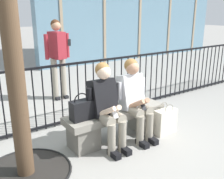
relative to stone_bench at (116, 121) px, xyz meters
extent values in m
plane|color=gray|center=(0.00, 0.00, -0.27)|extent=(60.00, 60.00, 0.00)
cube|color=gray|center=(0.00, 0.00, 0.13)|extent=(1.60, 0.44, 0.10)
cube|color=slate|center=(-0.56, 0.00, -0.10)|extent=(0.36, 0.37, 0.35)
cube|color=slate|center=(0.56, 0.00, -0.10)|extent=(0.36, 0.37, 0.35)
cylinder|color=gray|center=(-0.34, -0.18, 0.20)|extent=(0.15, 0.40, 0.15)
cylinder|color=gray|center=(-0.34, -0.38, -0.05)|extent=(0.11, 0.11, 0.45)
cube|color=black|center=(-0.34, -0.44, -0.23)|extent=(0.09, 0.22, 0.08)
cylinder|color=gray|center=(-0.16, -0.18, 0.20)|extent=(0.15, 0.40, 0.15)
cylinder|color=gray|center=(-0.16, -0.38, -0.05)|extent=(0.11, 0.11, 0.45)
cube|color=black|center=(-0.16, -0.44, -0.23)|extent=(0.09, 0.22, 0.08)
cube|color=black|center=(-0.25, -0.04, 0.44)|extent=(0.36, 0.30, 0.55)
cylinder|color=black|center=(-0.47, -0.04, 0.49)|extent=(0.08, 0.08, 0.26)
cylinder|color=beige|center=(-0.33, -0.26, 0.32)|extent=(0.16, 0.28, 0.20)
cylinder|color=black|center=(-0.03, -0.04, 0.49)|extent=(0.08, 0.08, 0.26)
cylinder|color=beige|center=(-0.17, -0.26, 0.32)|extent=(0.16, 0.28, 0.20)
cube|color=silver|center=(-0.25, -0.32, 0.30)|extent=(0.07, 0.10, 0.13)
sphere|color=beige|center=(-0.25, -0.06, 0.81)|extent=(0.20, 0.20, 0.20)
sphere|color=olive|center=(-0.25, -0.03, 0.84)|extent=(0.20, 0.20, 0.20)
cylinder|color=gray|center=(0.16, -0.18, 0.20)|extent=(0.15, 0.40, 0.15)
cylinder|color=gray|center=(0.16, -0.38, -0.05)|extent=(0.11, 0.11, 0.45)
cube|color=black|center=(0.16, -0.44, -0.23)|extent=(0.09, 0.22, 0.08)
cylinder|color=gray|center=(0.34, -0.18, 0.20)|extent=(0.15, 0.40, 0.15)
cylinder|color=gray|center=(0.34, -0.38, -0.05)|extent=(0.11, 0.11, 0.45)
cube|color=black|center=(0.34, -0.44, -0.23)|extent=(0.09, 0.22, 0.08)
cube|color=silver|center=(0.25, -0.04, 0.44)|extent=(0.36, 0.30, 0.55)
cylinder|color=silver|center=(0.03, -0.04, 0.49)|extent=(0.08, 0.08, 0.26)
cylinder|color=tan|center=(0.17, -0.26, 0.32)|extent=(0.16, 0.28, 0.20)
cylinder|color=silver|center=(0.47, -0.04, 0.49)|extent=(0.08, 0.08, 0.26)
cylinder|color=tan|center=(0.33, -0.26, 0.32)|extent=(0.16, 0.28, 0.20)
cube|color=black|center=(0.25, -0.32, 0.30)|extent=(0.07, 0.10, 0.13)
sphere|color=tan|center=(0.25, -0.06, 0.81)|extent=(0.20, 0.20, 0.20)
sphere|color=olive|center=(0.25, -0.03, 0.84)|extent=(0.20, 0.20, 0.20)
cube|color=black|center=(-0.58, -0.01, 0.31)|extent=(0.30, 0.17, 0.27)
torus|color=black|center=(-0.58, -0.01, 0.45)|extent=(0.21, 0.02, 0.21)
cube|color=beige|center=(0.73, -0.33, -0.07)|extent=(0.37, 0.17, 0.40)
torus|color=slate|center=(0.73, -0.39, 0.15)|extent=(0.18, 0.01, 0.18)
torus|color=slate|center=(0.73, -0.27, 0.15)|extent=(0.18, 0.01, 0.18)
cylinder|color=gray|center=(-0.03, 2.25, 0.18)|extent=(0.13, 0.13, 0.90)
cube|color=black|center=(-0.03, 2.21, -0.24)|extent=(0.09, 0.22, 0.06)
cylinder|color=gray|center=(0.17, 2.25, 0.18)|extent=(0.13, 0.13, 0.90)
cube|color=black|center=(0.17, 2.21, -0.24)|extent=(0.09, 0.22, 0.06)
cube|color=maroon|center=(0.07, 2.25, 0.91)|extent=(0.29, 0.41, 0.56)
cylinder|color=maroon|center=(-0.16, 2.25, 0.89)|extent=(0.08, 0.08, 0.52)
cylinder|color=maroon|center=(0.31, 2.25, 0.89)|extent=(0.08, 0.08, 0.52)
sphere|color=tan|center=(0.07, 2.25, 1.31)|extent=(0.20, 0.20, 0.20)
sphere|color=#472816|center=(0.07, 2.27, 1.34)|extent=(0.20, 0.20, 0.20)
cube|color=black|center=(0.31, 2.15, 0.96)|extent=(0.07, 0.01, 0.14)
cylinder|color=black|center=(-1.40, 0.90, 0.26)|extent=(0.02, 0.02, 1.06)
cylinder|color=black|center=(-1.24, 0.90, 0.26)|extent=(0.02, 0.02, 1.06)
cylinder|color=black|center=(-1.09, 0.90, 0.26)|extent=(0.02, 0.02, 1.06)
cylinder|color=black|center=(-0.93, 0.90, 0.26)|extent=(0.02, 0.02, 1.06)
cylinder|color=black|center=(-0.78, 0.90, 0.26)|extent=(0.02, 0.02, 1.06)
cylinder|color=black|center=(-0.62, 0.90, 0.26)|extent=(0.02, 0.02, 1.06)
cylinder|color=black|center=(-0.47, 0.90, 0.26)|extent=(0.02, 0.02, 1.06)
cylinder|color=black|center=(-0.31, 0.90, 0.26)|extent=(0.02, 0.02, 1.06)
cylinder|color=black|center=(-0.16, 0.90, 0.26)|extent=(0.02, 0.02, 1.06)
cylinder|color=black|center=(0.00, 0.90, 0.26)|extent=(0.02, 0.02, 1.06)
cylinder|color=black|center=(0.16, 0.90, 0.26)|extent=(0.02, 0.02, 1.06)
cylinder|color=black|center=(0.31, 0.90, 0.26)|extent=(0.02, 0.02, 1.06)
cylinder|color=black|center=(0.47, 0.90, 0.26)|extent=(0.02, 0.02, 1.06)
cylinder|color=black|center=(0.62, 0.90, 0.26)|extent=(0.02, 0.02, 1.06)
cylinder|color=black|center=(0.78, 0.90, 0.26)|extent=(0.02, 0.02, 1.06)
cylinder|color=black|center=(0.93, 0.90, 0.26)|extent=(0.02, 0.02, 1.06)
cylinder|color=black|center=(1.09, 0.90, 0.26)|extent=(0.02, 0.02, 1.06)
cylinder|color=black|center=(1.24, 0.90, 0.26)|extent=(0.02, 0.02, 1.06)
cylinder|color=black|center=(1.40, 0.90, 0.26)|extent=(0.02, 0.02, 1.06)
cylinder|color=black|center=(1.55, 0.90, 0.26)|extent=(0.02, 0.02, 1.06)
cylinder|color=black|center=(1.71, 0.90, 0.26)|extent=(0.02, 0.02, 1.06)
cylinder|color=black|center=(1.86, 0.90, 0.26)|extent=(0.02, 0.02, 1.06)
cylinder|color=black|center=(2.02, 0.90, 0.26)|extent=(0.02, 0.02, 1.06)
cylinder|color=black|center=(2.17, 0.90, 0.26)|extent=(0.02, 0.02, 1.06)
cylinder|color=black|center=(2.33, 0.90, 0.26)|extent=(0.02, 0.02, 1.06)
cylinder|color=black|center=(2.48, 0.90, 0.26)|extent=(0.02, 0.02, 1.06)
cylinder|color=black|center=(2.64, 0.90, 0.26)|extent=(0.02, 0.02, 1.06)
cylinder|color=black|center=(2.79, 0.90, 0.26)|extent=(0.02, 0.02, 1.06)
cylinder|color=black|center=(2.95, 0.90, 0.26)|extent=(0.02, 0.02, 1.06)
cylinder|color=black|center=(3.10, 0.90, 0.26)|extent=(0.02, 0.02, 1.06)
cylinder|color=black|center=(3.26, 0.90, 0.26)|extent=(0.02, 0.02, 1.06)
cylinder|color=black|center=(3.41, 0.90, 0.26)|extent=(0.02, 0.02, 1.06)
cylinder|color=black|center=(3.57, 0.90, 0.26)|extent=(0.02, 0.02, 1.06)
cylinder|color=black|center=(3.72, 0.90, 0.26)|extent=(0.02, 0.02, 1.06)
cylinder|color=black|center=(3.88, 0.90, 0.26)|extent=(0.02, 0.02, 1.06)
cylinder|color=black|center=(4.04, 0.90, 0.26)|extent=(0.02, 0.02, 1.06)
cylinder|color=black|center=(4.19, 0.90, 0.26)|extent=(0.02, 0.02, 1.06)
cube|color=black|center=(0.00, 0.90, -0.22)|extent=(9.31, 0.04, 0.04)
cube|color=black|center=(0.00, 0.90, 0.77)|extent=(9.31, 0.04, 0.04)
cylinder|color=black|center=(-1.42, -0.13, -0.27)|extent=(1.07, 1.07, 0.01)
torus|color=black|center=(-1.42, -0.13, -0.26)|extent=(1.10, 1.10, 0.03)
cylinder|color=#4C3826|center=(-1.42, -0.13, 1.43)|extent=(0.20, 0.20, 3.40)
camera|label=1|loc=(-2.10, -2.92, 1.60)|focal=41.29mm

